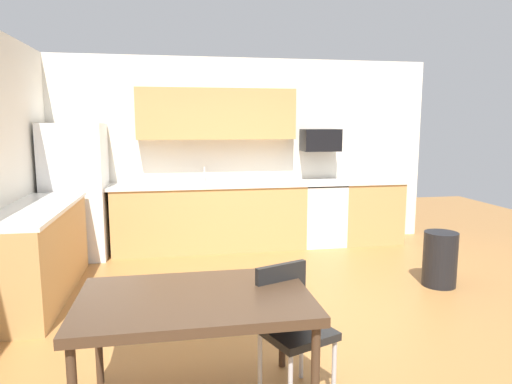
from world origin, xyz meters
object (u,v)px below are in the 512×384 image
object	(u,v)px
refrigerator	(76,191)
microwave	(320,140)
dining_table	(195,305)
trash_bin	(440,259)
oven_range	(321,213)
chair_near_table	(290,320)

from	to	relation	value
refrigerator	microwave	bearing A→B (deg)	3.04
refrigerator	dining_table	xyz separation A→B (m)	(1.38, -3.58, -0.21)
dining_table	trash_bin	world-z (taller)	dining_table
microwave	trash_bin	bearing A→B (deg)	-70.48
oven_range	dining_table	xyz separation A→B (m)	(-2.01, -3.66, 0.22)
chair_near_table	trash_bin	xyz separation A→B (m)	(2.12, 1.67, -0.20)
refrigerator	dining_table	distance (m)	3.84
dining_table	refrigerator	bearing A→B (deg)	111.04
oven_range	trash_bin	world-z (taller)	oven_range
oven_range	dining_table	bearing A→B (deg)	-118.81
chair_near_table	trash_bin	bearing A→B (deg)	38.16
refrigerator	oven_range	bearing A→B (deg)	1.35
refrigerator	trash_bin	distance (m)	4.55
dining_table	chair_near_table	xyz separation A→B (m)	(0.61, 0.06, -0.17)
refrigerator	chair_near_table	size ratio (longest dim) A/B	2.09
oven_range	microwave	bearing A→B (deg)	90.00
dining_table	trash_bin	distance (m)	3.26
oven_range	chair_near_table	world-z (taller)	oven_range
microwave	chair_near_table	bearing A→B (deg)	-110.73
microwave	trash_bin	distance (m)	2.48
trash_bin	refrigerator	bearing A→B (deg)	155.73
refrigerator	microwave	distance (m)	3.46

